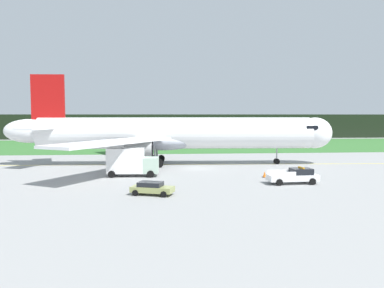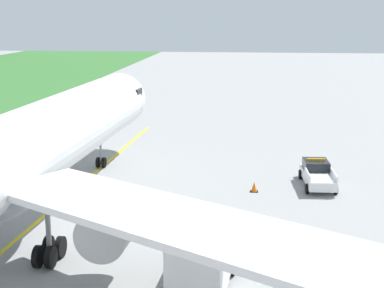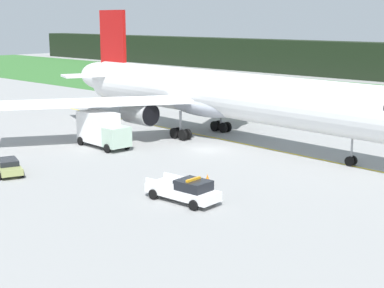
# 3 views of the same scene
# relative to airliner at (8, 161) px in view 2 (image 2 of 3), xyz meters

# --- Properties ---
(ground) EXTENTS (320.00, 320.00, 0.00)m
(ground) POSITION_rel_airliner_xyz_m (3.26, -4.87, -4.90)
(ground) COLOR gray
(taxiway_centerline_main) EXTENTS (68.52, 3.56, 0.01)m
(taxiway_centerline_main) POSITION_rel_airliner_xyz_m (0.73, -0.03, -4.90)
(taxiway_centerline_main) COLOR yellow
(taxiway_centerline_main) RESTS_ON ground
(airliner) EXTENTS (52.16, 43.85, 14.19)m
(airliner) POSITION_rel_airliner_xyz_m (0.00, 0.00, 0.00)
(airliner) COLOR white
(airliner) RESTS_ON ground
(ops_pickup_truck) EXTENTS (5.88, 2.58, 1.94)m
(ops_pickup_truck) POSITION_rel_airliner_xyz_m (13.58, -18.82, -3.99)
(ops_pickup_truck) COLOR white
(ops_pickup_truck) RESTS_ON ground
(catering_truck) EXTENTS (6.68, 2.99, 3.77)m
(catering_truck) POSITION_rel_airliner_xyz_m (-5.58, -11.59, -3.02)
(catering_truck) COLOR #ACC8B2
(catering_truck) RESTS_ON ground
(apron_cone) EXTENTS (0.59, 0.59, 0.74)m
(apron_cone) POSITION_rel_airliner_xyz_m (11.39, -13.98, -4.54)
(apron_cone) COLOR black
(apron_cone) RESTS_ON ground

